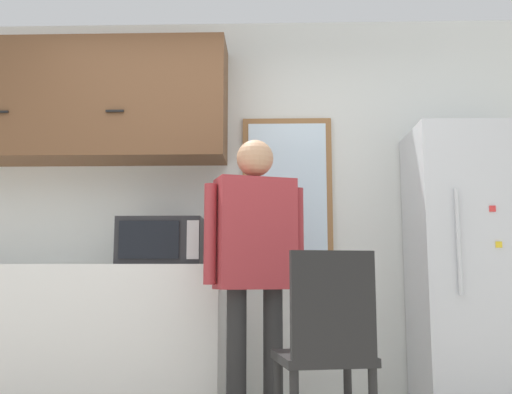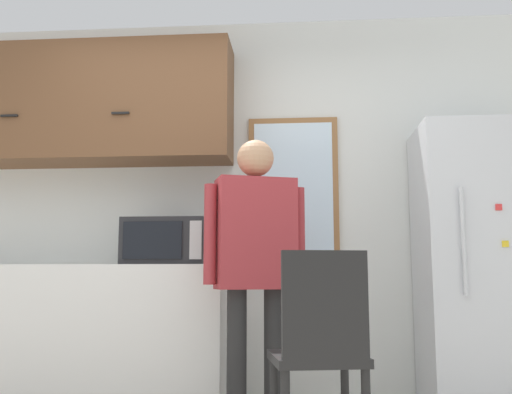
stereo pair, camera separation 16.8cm
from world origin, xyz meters
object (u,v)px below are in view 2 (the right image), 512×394
at_px(microwave, 167,242).
at_px(refrigerator, 485,267).
at_px(person, 255,249).
at_px(chair, 320,346).

height_order(microwave, refrigerator, refrigerator).
xyz_separation_m(microwave, person, (0.61, -0.41, -0.07)).
distance_m(refrigerator, chair, 1.57).
bearing_deg(chair, person, -72.46).
relative_size(microwave, person, 0.33).
bearing_deg(person, refrigerator, -1.04).
distance_m(microwave, chair, 1.50).
relative_size(microwave, refrigerator, 0.30).
height_order(refrigerator, chair, refrigerator).
bearing_deg(refrigerator, person, -162.00).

